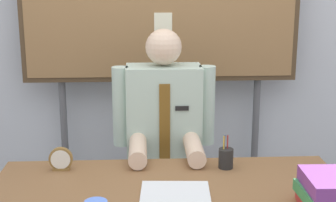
{
  "coord_description": "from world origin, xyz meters",
  "views": [
    {
      "loc": [
        -0.11,
        -1.95,
        1.65
      ],
      "look_at": [
        0.0,
        0.19,
        1.1
      ],
      "focal_mm": 53.08,
      "sensor_mm": 36.0,
      "label": 1
    }
  ],
  "objects_px": {
    "pen_holder": "(226,158)",
    "person": "(164,163)",
    "open_notebook": "(175,192)",
    "desk_clock": "(61,160)",
    "book_stack": "(328,194)"
  },
  "relations": [
    {
      "from": "open_notebook",
      "to": "desk_clock",
      "type": "distance_m",
      "value": 0.6
    },
    {
      "from": "book_stack",
      "to": "desk_clock",
      "type": "height_order",
      "value": "book_stack"
    },
    {
      "from": "person",
      "to": "pen_holder",
      "type": "height_order",
      "value": "person"
    },
    {
      "from": "book_stack",
      "to": "desk_clock",
      "type": "distance_m",
      "value": 1.2
    },
    {
      "from": "open_notebook",
      "to": "pen_holder",
      "type": "distance_m",
      "value": 0.38
    },
    {
      "from": "person",
      "to": "desk_clock",
      "type": "bearing_deg",
      "value": -144.16
    },
    {
      "from": "pen_holder",
      "to": "book_stack",
      "type": "bearing_deg",
      "value": -56.94
    },
    {
      "from": "open_notebook",
      "to": "desk_clock",
      "type": "height_order",
      "value": "desk_clock"
    },
    {
      "from": "open_notebook",
      "to": "person",
      "type": "bearing_deg",
      "value": 91.71
    },
    {
      "from": "person",
      "to": "desk_clock",
      "type": "relative_size",
      "value": 12.33
    },
    {
      "from": "book_stack",
      "to": "pen_holder",
      "type": "xyz_separation_m",
      "value": [
        -0.31,
        0.48,
        -0.03
      ]
    },
    {
      "from": "person",
      "to": "pen_holder",
      "type": "bearing_deg",
      "value": -53.21
    },
    {
      "from": "pen_holder",
      "to": "person",
      "type": "bearing_deg",
      "value": 126.79
    },
    {
      "from": "book_stack",
      "to": "person",
      "type": "bearing_deg",
      "value": 124.73
    },
    {
      "from": "open_notebook",
      "to": "pen_holder",
      "type": "xyz_separation_m",
      "value": [
        0.26,
        0.28,
        0.04
      ]
    }
  ]
}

